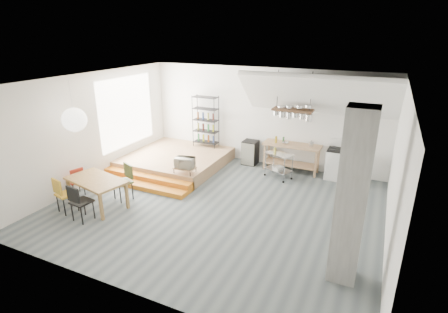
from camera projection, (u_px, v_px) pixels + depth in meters
The scene contains 26 objects.
floor at pixel (217, 206), 9.07m from camera, with size 8.00×8.00×0.00m, color #4A5356.
wall_back at pixel (263, 117), 11.51m from camera, with size 8.00×0.04×3.20m, color silver.
wall_left at pixel (93, 129), 10.12m from camera, with size 0.04×7.00×3.20m, color silver.
wall_right at pixel (397, 174), 6.94m from camera, with size 0.04×7.00×3.20m, color silver.
ceiling at pixel (216, 81), 7.98m from camera, with size 8.00×7.00×0.02m, color white.
slope_ceiling at pixel (318, 95), 9.96m from camera, with size 4.40×1.80×0.15m, color white.
window_pane at pixel (127, 112), 11.32m from camera, with size 0.02×2.50×2.20m, color white.
platform at pixel (176, 160), 11.70m from camera, with size 3.00×3.00×0.40m, color #A47552.
step_lower at pixel (140, 185), 10.09m from camera, with size 3.00×0.35×0.13m, color orange.
step_upper at pixel (147, 179), 10.36m from camera, with size 3.00×0.35×0.27m, color orange.
concrete_column at pixel (352, 199), 5.94m from camera, with size 0.50×0.50×3.20m, color slate.
kitchen_counter at pixel (291, 153), 11.11m from camera, with size 1.80×0.60×0.91m.
stove at pixel (336, 163), 10.60m from camera, with size 0.60×0.60×1.18m.
pot_rack at pixel (293, 112), 10.44m from camera, with size 1.20×0.50×1.43m.
wire_shelving at pixel (206, 121), 12.14m from camera, with size 0.88×0.38×1.80m.
microwave_shelf at pixel (185, 168), 10.08m from camera, with size 0.60×0.40×0.16m.
paper_lantern at pixel (74, 120), 8.67m from camera, with size 0.60×0.60×0.60m, color white.
dining_table at pixel (96, 182), 8.85m from camera, with size 1.73×1.21×0.75m.
chair_mustard at pixel (63, 192), 8.56m from camera, with size 0.52×0.52×0.93m.
chair_black at pixel (78, 200), 8.16m from camera, with size 0.47×0.47×0.93m.
chair_olive at pixel (125, 179), 9.30m from camera, with size 0.57×0.57×0.96m.
chair_red at pixel (76, 179), 9.46m from camera, with size 0.47×0.47×0.82m.
rolling_cart at pixel (279, 162), 10.63m from camera, with size 0.90×0.72×0.79m.
mini_fridge at pixel (250, 152), 11.79m from camera, with size 0.48×0.48×0.82m, color black.
microwave at pixel (185, 163), 10.03m from camera, with size 0.54×0.37×0.30m, color beige.
bowl at pixel (285, 143), 11.04m from camera, with size 0.21×0.21×0.05m, color silver.
Camera 1 is at (3.58, -7.26, 4.30)m, focal length 28.00 mm.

